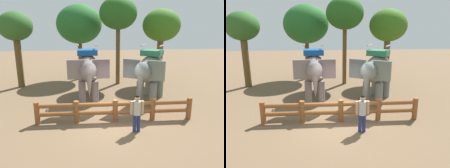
{
  "view_description": "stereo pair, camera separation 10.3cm",
  "coord_description": "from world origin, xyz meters",
  "views": [
    {
      "loc": [
        -1.07,
        -9.31,
        4.39
      ],
      "look_at": [
        0.0,
        1.65,
        1.4
      ],
      "focal_mm": 35.16,
      "sensor_mm": 36.0,
      "label": 1
    },
    {
      "loc": [
        -0.97,
        -9.32,
        4.39
      ],
      "look_at": [
        0.0,
        1.65,
        1.4
      ],
      "focal_mm": 35.16,
      "sensor_mm": 36.0,
      "label": 2
    }
  ],
  "objects": [
    {
      "name": "ground_plane",
      "position": [
        0.0,
        0.0,
        0.0
      ],
      "size": [
        60.0,
        60.0,
        0.0
      ],
      "primitive_type": "plane",
      "color": "brown"
    },
    {
      "name": "log_fence",
      "position": [
        0.0,
        0.13,
        0.61
      ],
      "size": [
        7.34,
        0.31,
        1.05
      ],
      "color": "brown",
      "rests_on": "ground"
    },
    {
      "name": "elephant_near_left",
      "position": [
        -1.26,
        3.23,
        1.85
      ],
      "size": [
        2.19,
        3.83,
        3.29
      ],
      "color": "slate",
      "rests_on": "ground"
    },
    {
      "name": "elephant_center",
      "position": [
        2.29,
        2.66,
        1.85
      ],
      "size": [
        3.13,
        3.83,
        3.3
      ],
      "color": "slate",
      "rests_on": "ground"
    },
    {
      "name": "tourist_woman_in_black",
      "position": [
        0.78,
        -0.99,
        0.94
      ],
      "size": [
        0.57,
        0.32,
        1.62
      ],
      "color": "navy",
      "rests_on": "ground"
    },
    {
      "name": "tree_far_left",
      "position": [
        4.21,
        7.04,
        4.25
      ],
      "size": [
        2.78,
        2.78,
        5.53
      ],
      "color": "brown",
      "rests_on": "ground"
    },
    {
      "name": "tree_back_center",
      "position": [
        -1.91,
        8.85,
        4.41
      ],
      "size": [
        3.59,
        3.59,
        5.96
      ],
      "color": "brown",
      "rests_on": "ground"
    },
    {
      "name": "tree_far_right",
      "position": [
        -6.15,
        6.7,
        4.13
      ],
      "size": [
        2.33,
        2.33,
        5.29
      ],
      "color": "brown",
      "rests_on": "ground"
    },
    {
      "name": "tree_deep_back",
      "position": [
        0.95,
        6.88,
        5.11
      ],
      "size": [
        2.7,
        2.7,
        6.33
      ],
      "color": "brown",
      "rests_on": "ground"
    }
  ]
}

